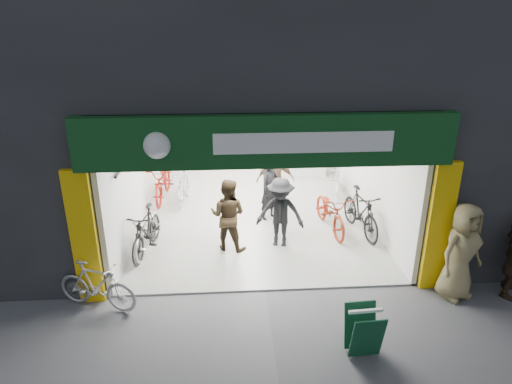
{
  "coord_description": "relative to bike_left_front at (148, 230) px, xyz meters",
  "views": [
    {
      "loc": [
        -0.68,
        -7.46,
        5.1
      ],
      "look_at": [
        -0.08,
        1.5,
        1.48
      ],
      "focal_mm": 32.0,
      "sensor_mm": 36.0,
      "label": 1
    }
  ],
  "objects": [
    {
      "name": "ground",
      "position": [
        2.5,
        -1.89,
        -0.48
      ],
      "size": [
        60.0,
        60.0,
        0.0
      ],
      "primitive_type": "plane",
      "color": "#56565B",
      "rests_on": "ground"
    },
    {
      "name": "building",
      "position": [
        3.41,
        3.1,
        3.84
      ],
      "size": [
        17.0,
        10.27,
        8.0
      ],
      "color": "#232326",
      "rests_on": "ground"
    },
    {
      "name": "bike_left_front",
      "position": [
        0.0,
        0.0,
        0.0
      ],
      "size": [
        0.85,
        1.89,
        0.96
      ],
      "primitive_type": "imported",
      "rotation": [
        0.0,
        0.0,
        -0.12
      ],
      "color": "#B9B8BD",
      "rests_on": "ground"
    },
    {
      "name": "bike_left_midfront",
      "position": [
        0.0,
        -0.19,
        0.05
      ],
      "size": [
        0.82,
        1.83,
        1.06
      ],
      "primitive_type": "imported",
      "rotation": [
        0.0,
        0.0,
        -0.18
      ],
      "color": "black",
      "rests_on": "ground"
    },
    {
      "name": "bike_left_midback",
      "position": [
        0.0,
        2.93,
        0.04
      ],
      "size": [
        0.8,
        2.0,
        1.03
      ],
      "primitive_type": "imported",
      "rotation": [
        0.0,
        0.0,
        -0.06
      ],
      "color": "maroon",
      "rests_on": "ground"
    },
    {
      "name": "bike_left_back",
      "position": [
        0.59,
        2.63,
        0.0
      ],
      "size": [
        0.6,
        1.64,
        0.96
      ],
      "primitive_type": "imported",
      "rotation": [
        0.0,
        0.0,
        -0.09
      ],
      "color": "#B4B4B9",
      "rests_on": "ground"
    },
    {
      "name": "bike_right_front",
      "position": [
        5.0,
        0.43,
        0.08
      ],
      "size": [
        0.83,
        1.94,
        1.13
      ],
      "primitive_type": "imported",
      "rotation": [
        0.0,
        0.0,
        0.16
      ],
      "color": "black",
      "rests_on": "ground"
    },
    {
      "name": "bike_right_mid",
      "position": [
        4.32,
        0.64,
        0.03
      ],
      "size": [
        0.91,
        1.99,
        1.01
      ],
      "primitive_type": "imported",
      "rotation": [
        0.0,
        0.0,
        0.13
      ],
      "color": "maroon",
      "rests_on": "ground"
    },
    {
      "name": "bike_right_back",
      "position": [
        5.0,
        2.86,
        -0.0
      ],
      "size": [
        0.76,
        1.65,
        0.95
      ],
      "primitive_type": "imported",
      "rotation": [
        0.0,
        0.0,
        -0.2
      ],
      "color": "silver",
      "rests_on": "ground"
    },
    {
      "name": "parked_bike",
      "position": [
        -0.58,
        -2.19,
        -0.01
      ],
      "size": [
        1.63,
        0.96,
        0.95
      ],
      "primitive_type": "imported",
      "rotation": [
        0.0,
        0.0,
        1.22
      ],
      "color": "silver",
      "rests_on": "ground"
    },
    {
      "name": "customer_a",
      "position": [
        2.89,
        1.37,
        0.35
      ],
      "size": [
        0.71,
        0.7,
        1.65
      ],
      "primitive_type": "imported",
      "rotation": [
        0.0,
        0.0,
        0.77
      ],
      "color": "black",
      "rests_on": "ground"
    },
    {
      "name": "customer_b",
      "position": [
        1.81,
        -0.14,
        0.37
      ],
      "size": [
        0.99,
        0.87,
        1.69
      ],
      "primitive_type": "imported",
      "rotation": [
        0.0,
        0.0,
        2.81
      ],
      "color": "#372919",
      "rests_on": "ground"
    },
    {
      "name": "customer_c",
      "position": [
        2.99,
        -0.1,
        0.35
      ],
      "size": [
        1.2,
        0.86,
        1.67
      ],
      "primitive_type": "imported",
      "rotation": [
        0.0,
        0.0,
        -0.25
      ],
      "color": "black",
      "rests_on": "ground"
    },
    {
      "name": "customer_d",
      "position": [
        3.1,
        2.0,
        0.38
      ],
      "size": [
        1.01,
        0.42,
        1.72
      ],
      "primitive_type": "imported",
      "rotation": [
        0.0,
        0.0,
        3.15
      ],
      "color": "#7F5F4A",
      "rests_on": "ground"
    },
    {
      "name": "pedestrian_near",
      "position": [
        6.08,
        -2.25,
        0.47
      ],
      "size": [
        1.09,
        0.92,
        1.9
      ],
      "primitive_type": "imported",
      "rotation": [
        0.0,
        0.0,
        0.41
      ],
      "color": "#8E7E52",
      "rests_on": "ground"
    },
    {
      "name": "sandwich_board",
      "position": [
        3.89,
        -3.68,
        -0.04
      ],
      "size": [
        0.54,
        0.56,
        0.79
      ],
      "rotation": [
        0.0,
        0.0,
        0.06
      ],
      "color": "#104126",
      "rests_on": "ground"
    }
  ]
}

